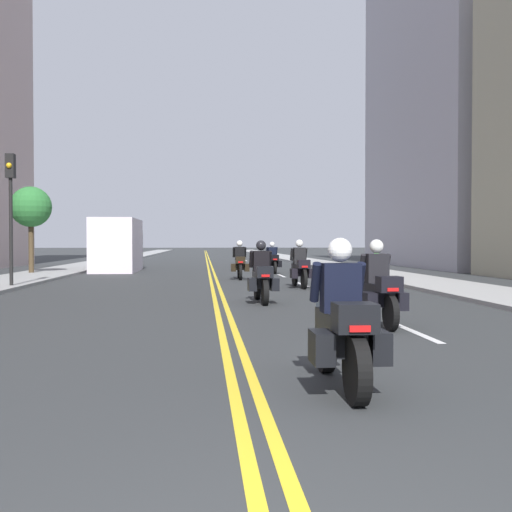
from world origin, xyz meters
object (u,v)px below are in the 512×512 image
(traffic_cone_1, at_px, (366,277))
(pedestrian_0, at_px, (377,256))
(motorcycle_1, at_px, (378,290))
(parked_truck, at_px, (118,248))
(traffic_light_near, at_px, (11,195))
(motorcycle_3, at_px, (300,268))
(traffic_cone_2, at_px, (365,275))
(motorcycle_2, at_px, (262,278))
(street_tree_0, at_px, (31,208))
(motorcycle_4, at_px, (240,263))
(motorcycle_0, at_px, (342,329))
(motorcycle_5, at_px, (272,260))

(traffic_cone_1, xyz_separation_m, pedestrian_0, (3.37, 10.33, 0.50))
(motorcycle_1, distance_m, parked_truck, 23.93)
(motorcycle_1, relative_size, traffic_light_near, 0.51)
(motorcycle_3, relative_size, traffic_cone_2, 2.86)
(parked_truck, bearing_deg, traffic_cone_2, -50.12)
(motorcycle_1, height_order, parked_truck, parked_truck)
(motorcycle_1, distance_m, motorcycle_2, 4.83)
(pedestrian_0, relative_size, street_tree_0, 0.39)
(motorcycle_2, height_order, street_tree_0, street_tree_0)
(motorcycle_3, bearing_deg, traffic_cone_1, 6.14)
(motorcycle_3, xyz_separation_m, motorcycle_4, (-1.76, 5.04, -0.01))
(motorcycle_0, xyz_separation_m, motorcycle_1, (1.79, 4.78, 0.01))
(pedestrian_0, bearing_deg, traffic_cone_2, -177.23)
(motorcycle_1, distance_m, motorcycle_5, 19.41)
(motorcycle_5, xyz_separation_m, parked_truck, (-8.05, 3.20, 0.63))
(motorcycle_4, xyz_separation_m, pedestrian_0, (7.52, 5.65, 0.16))
(motorcycle_0, bearing_deg, motorcycle_1, 69.75)
(motorcycle_0, height_order, motorcycle_5, motorcycle_0)
(motorcycle_2, height_order, motorcycle_3, motorcycle_3)
(traffic_cone_2, relative_size, street_tree_0, 0.19)
(traffic_cone_2, xyz_separation_m, pedestrian_0, (3.30, 10.03, 0.44))
(motorcycle_3, bearing_deg, traffic_cone_2, 12.79)
(motorcycle_4, bearing_deg, motorcycle_1, -82.60)
(motorcycle_5, height_order, traffic_cone_2, motorcycle_5)
(motorcycle_3, bearing_deg, motorcycle_5, 86.57)
(motorcycle_3, xyz_separation_m, pedestrian_0, (5.76, 10.69, 0.16))
(motorcycle_5, bearing_deg, motorcycle_2, -100.71)
(motorcycle_5, bearing_deg, traffic_cone_2, -79.14)
(motorcycle_0, relative_size, parked_truck, 0.33)
(pedestrian_0, relative_size, parked_truck, 0.25)
(motorcycle_0, relative_size, traffic_light_near, 0.48)
(street_tree_0, bearing_deg, motorcycle_1, -58.74)
(traffic_cone_2, distance_m, traffic_light_near, 12.44)
(traffic_cone_2, distance_m, street_tree_0, 16.52)
(traffic_cone_1, bearing_deg, motorcycle_3, -171.45)
(motorcycle_5, xyz_separation_m, traffic_cone_1, (2.22, -9.48, -0.32))
(motorcycle_5, bearing_deg, motorcycle_1, -93.84)
(traffic_cone_1, height_order, traffic_light_near, traffic_light_near)
(pedestrian_0, bearing_deg, motorcycle_2, 175.33)
(motorcycle_0, xyz_separation_m, motorcycle_4, (0.09, 19.39, 0.03))
(motorcycle_1, bearing_deg, street_tree_0, 119.36)
(traffic_cone_1, height_order, parked_truck, parked_truck)
(motorcycle_5, bearing_deg, motorcycle_3, -94.16)
(motorcycle_3, height_order, motorcycle_5, motorcycle_3)
(motorcycle_4, bearing_deg, motorcycle_3, -70.01)
(motorcycle_0, distance_m, traffic_light_near, 16.83)
(motorcycle_0, height_order, motorcycle_1, motorcycle_1)
(motorcycle_4, distance_m, traffic_cone_2, 6.08)
(motorcycle_3, bearing_deg, parked_truck, 118.71)
(motorcycle_3, xyz_separation_m, traffic_cone_2, (2.46, 0.67, -0.28))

